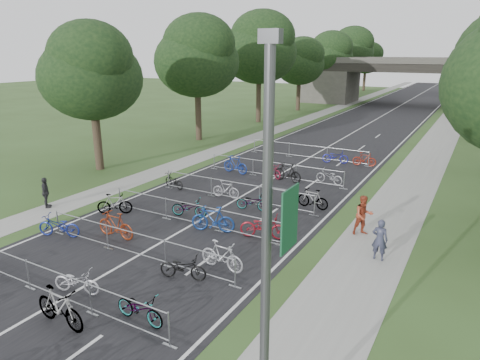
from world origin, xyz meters
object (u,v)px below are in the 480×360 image
at_px(overpass_bridge, 403,82).
at_px(pedestrian_c, 46,193).
at_px(lamppost, 268,263).
at_px(pedestrian_a, 380,240).
at_px(pedestrian_b, 363,216).

height_order(overpass_bridge, pedestrian_c, overpass_bridge).
bearing_deg(lamppost, pedestrian_a, 89.33).
xyz_separation_m(lamppost, pedestrian_a, (0.11, 9.80, -3.44)).
xyz_separation_m(overpass_bridge, pedestrian_c, (-8.00, -55.86, -2.72)).
relative_size(pedestrian_a, pedestrian_c, 1.03).
distance_m(lamppost, pedestrian_c, 18.15).
xyz_separation_m(overpass_bridge, lamppost, (8.33, -63.00, 0.75)).
bearing_deg(overpass_bridge, pedestrian_c, -98.15).
distance_m(pedestrian_a, pedestrian_b, 2.41).
relative_size(overpass_bridge, pedestrian_c, 18.99).
bearing_deg(lamppost, pedestrian_b, 95.07).
bearing_deg(lamppost, pedestrian_c, 156.38).
relative_size(pedestrian_a, pedestrian_b, 0.93).
bearing_deg(pedestrian_c, lamppost, -159.07).
bearing_deg(pedestrian_c, pedestrian_b, -118.13).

